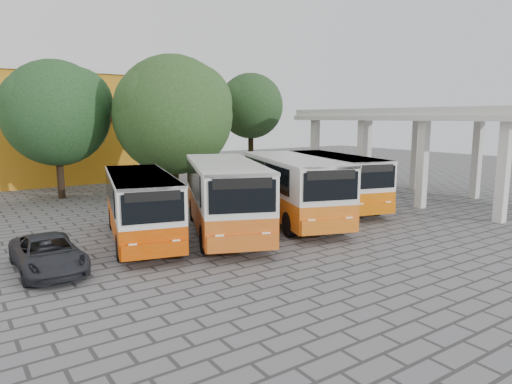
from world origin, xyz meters
TOP-DOWN VIEW (x-y plane):
  - ground at (0.00, 0.00)m, footprint 90.00×90.00m
  - terminal_shelter at (10.50, 4.00)m, footprint 6.80×15.80m
  - bus_far_left at (-7.18, 3.89)m, footprint 4.00×7.85m
  - bus_centre_left at (-3.83, 3.05)m, footprint 5.59×9.07m
  - bus_centre_right at (-0.03, 3.21)m, footprint 5.11×8.96m
  - bus_far_right at (3.88, 4.56)m, footprint 4.40×8.41m
  - tree_left at (-7.62, 16.11)m, footprint 6.56×6.25m
  - tree_middle at (-1.69, 12.55)m, footprint 7.52×7.16m
  - tree_right at (6.25, 16.03)m, footprint 5.17×4.93m
  - parked_car at (-10.98, 2.07)m, footprint 1.90×4.08m

SIDE VIEW (x-z plane):
  - ground at x=0.00m, z-range 0.00..0.00m
  - parked_car at x=-10.98m, z-range 0.00..1.13m
  - bus_far_left at x=-7.18m, z-range 0.21..2.89m
  - bus_far_right at x=3.88m, z-range 0.23..3.09m
  - bus_centre_right at x=-0.03m, z-range 0.24..3.27m
  - bus_centre_left at x=-3.83m, z-range 0.24..3.29m
  - terminal_shelter at x=10.50m, z-range 2.21..7.61m
  - tree_middle at x=-1.69m, z-range 0.95..9.55m
  - tree_left at x=-7.62m, z-range 1.21..9.46m
  - tree_right at x=6.25m, z-range 1.79..9.99m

